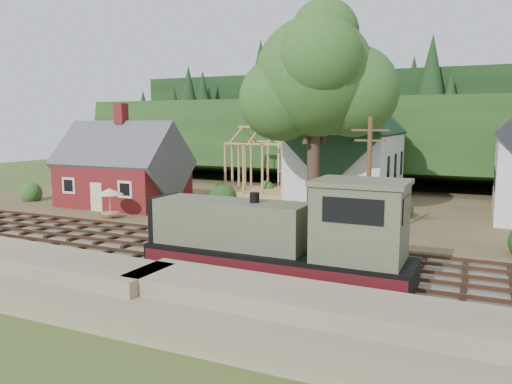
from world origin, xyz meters
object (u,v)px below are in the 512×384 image
at_px(car_blue, 234,212).
at_px(car_green, 69,191).
at_px(patio_set, 109,193).
at_px(locomotive, 285,240).

height_order(car_blue, car_green, car_blue).
distance_m(car_green, patio_set, 13.52).
distance_m(locomotive, car_blue, 14.74).
distance_m(car_blue, patio_set, 9.75).
height_order(locomotive, car_blue, locomotive).
height_order(car_blue, patio_set, patio_set).
bearing_deg(car_green, car_blue, -110.90).
relative_size(car_green, patio_set, 1.41).
xyz_separation_m(car_blue, car_green, (-20.43, 3.81, -0.07)).
relative_size(locomotive, car_green, 3.83).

